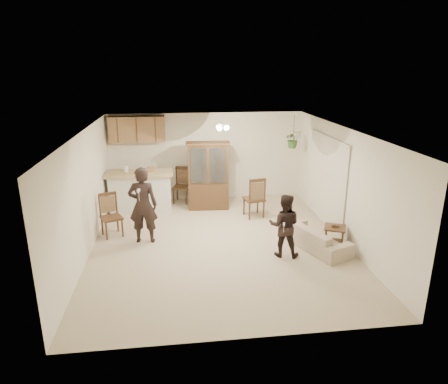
{
  "coord_description": "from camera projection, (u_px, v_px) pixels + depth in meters",
  "views": [
    {
      "loc": [
        -0.91,
        -8.02,
        3.77
      ],
      "look_at": [
        0.15,
        0.4,
        1.07
      ],
      "focal_mm": 32.0,
      "sensor_mm": 36.0,
      "label": 1
    }
  ],
  "objects": [
    {
      "name": "hanging_plant",
      "position": [
        293.0,
        139.0,
        10.81
      ],
      "size": [
        0.43,
        0.37,
        0.48
      ],
      "primitive_type": "imported",
      "color": "#2B6327",
      "rests_on": "ceiling"
    },
    {
      "name": "controller_adult",
      "position": [
        139.0,
        191.0,
        8.16
      ],
      "size": [
        0.06,
        0.15,
        0.05
      ],
      "primitive_type": "cube",
      "rotation": [
        0.0,
        0.0,
        3.06
      ],
      "color": "silver",
      "rests_on": "adult"
    },
    {
      "name": "plant_cord",
      "position": [
        294.0,
        127.0,
        10.71
      ],
      "size": [
        0.01,
        0.01,
        0.65
      ],
      "primitive_type": "cylinder",
      "color": "black",
      "rests_on": "ceiling"
    },
    {
      "name": "wall_back",
      "position": [
        206.0,
        156.0,
        11.52
      ],
      "size": [
        5.5,
        0.02,
        2.5
      ],
      "primitive_type": "cube",
      "color": "white",
      "rests_on": "ground"
    },
    {
      "name": "floor",
      "position": [
        219.0,
        243.0,
        8.83
      ],
      "size": [
        6.5,
        6.5,
        0.0
      ],
      "primitive_type": "plane",
      "color": "#C4B094",
      "rests_on": "ground"
    },
    {
      "name": "wall_right",
      "position": [
        343.0,
        185.0,
        8.78
      ],
      "size": [
        0.02,
        6.5,
        2.5
      ],
      "primitive_type": "cube",
      "color": "white",
      "rests_on": "ground"
    },
    {
      "name": "vertical_blinds",
      "position": [
        326.0,
        180.0,
        9.67
      ],
      "size": [
        0.06,
        2.3,
        2.1
      ],
      "primitive_type": null,
      "color": "silver",
      "rests_on": "wall_right"
    },
    {
      "name": "chair_bar",
      "position": [
        112.0,
        224.0,
        9.16
      ],
      "size": [
        0.58,
        0.58,
        1.0
      ],
      "rotation": [
        0.0,
        0.0,
        0.41
      ],
      "color": "#352213",
      "rests_on": "floor"
    },
    {
      "name": "ceiling",
      "position": [
        219.0,
        131.0,
        8.07
      ],
      "size": [
        5.5,
        6.5,
        0.02
      ],
      "primitive_type": "cube",
      "color": "silver",
      "rests_on": "wall_back"
    },
    {
      "name": "wall_left",
      "position": [
        85.0,
        195.0,
        8.12
      ],
      "size": [
        0.02,
        6.5,
        2.5
      ],
      "primitive_type": "cube",
      "color": "white",
      "rests_on": "ground"
    },
    {
      "name": "chair_hutch_left",
      "position": [
        182.0,
        193.0,
        11.42
      ],
      "size": [
        0.56,
        0.56,
        1.01
      ],
      "rotation": [
        0.0,
        0.0,
        -0.3
      ],
      "color": "#352213",
      "rests_on": "floor"
    },
    {
      "name": "upper_cabinets",
      "position": [
        137.0,
        129.0,
        10.87
      ],
      "size": [
        1.5,
        0.34,
        0.7
      ],
      "primitive_type": "cube",
      "color": "brown",
      "rests_on": "wall_back"
    },
    {
      "name": "china_hutch",
      "position": [
        208.0,
        176.0,
        10.76
      ],
      "size": [
        1.19,
        0.51,
        1.83
      ],
      "rotation": [
        0.0,
        0.0,
        -0.06
      ],
      "color": "#352213",
      "rests_on": "floor"
    },
    {
      "name": "adult",
      "position": [
        143.0,
        203.0,
        8.67
      ],
      "size": [
        0.69,
        0.48,
        1.8
      ],
      "primitive_type": "imported",
      "rotation": [
        0.0,
        0.0,
        3.06
      ],
      "color": "black",
      "rests_on": "floor"
    },
    {
      "name": "sofa",
      "position": [
        316.0,
        232.0,
        8.54
      ],
      "size": [
        1.36,
        2.01,
        0.73
      ],
      "primitive_type": "imported",
      "rotation": [
        0.0,
        0.0,
        1.94
      ],
      "color": "beige",
      "rests_on": "floor"
    },
    {
      "name": "chair_hutch_right",
      "position": [
        254.0,
        205.0,
        10.34
      ],
      "size": [
        0.56,
        0.56,
        1.07
      ],
      "rotation": [
        0.0,
        0.0,
        3.34
      ],
      "color": "#352213",
      "rests_on": "floor"
    },
    {
      "name": "child",
      "position": [
        284.0,
        225.0,
        8.09
      ],
      "size": [
        0.78,
        0.69,
        1.35
      ],
      "primitive_type": "imported",
      "rotation": [
        0.0,
        0.0,
        2.83
      ],
      "color": "black",
      "rests_on": "floor"
    },
    {
      "name": "wall_front",
      "position": [
        246.0,
        261.0,
        5.38
      ],
      "size": [
        5.5,
        0.02,
        2.5
      ],
      "primitive_type": "cube",
      "color": "white",
      "rests_on": "ground"
    },
    {
      "name": "controller_child",
      "position": [
        284.0,
        224.0,
        7.76
      ],
      "size": [
        0.07,
        0.12,
        0.04
      ],
      "primitive_type": "cube",
      "rotation": [
        0.0,
        0.0,
        2.83
      ],
      "color": "silver",
      "rests_on": "child"
    },
    {
      "name": "breakfast_bar",
      "position": [
        141.0,
        193.0,
        10.68
      ],
      "size": [
        1.6,
        0.55,
        1.0
      ],
      "primitive_type": "cube",
      "color": "silver",
      "rests_on": "floor"
    },
    {
      "name": "side_table",
      "position": [
        334.0,
        237.0,
        8.57
      ],
      "size": [
        0.58,
        0.58,
        0.53
      ],
      "rotation": [
        0.0,
        0.0,
        -0.43
      ],
      "color": "#352213",
      "rests_on": "floor"
    },
    {
      "name": "bar_top",
      "position": [
        139.0,
        173.0,
        10.51
      ],
      "size": [
        1.75,
        0.7,
        0.08
      ],
      "primitive_type": "cube",
      "color": "tan",
      "rests_on": "breakfast_bar"
    },
    {
      "name": "ceiling_fixture",
      "position": [
        222.0,
        127.0,
        9.26
      ],
      "size": [
        0.36,
        0.36,
        0.2
      ],
      "primitive_type": null,
      "color": "#F6E4B8",
      "rests_on": "ceiling"
    }
  ]
}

